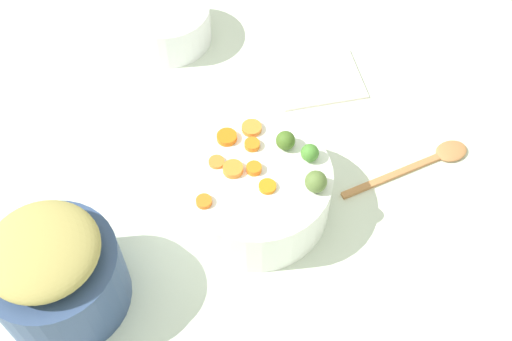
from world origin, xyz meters
TOP-DOWN VIEW (x-y plane):
  - tabletop at (0.00, 0.00)m, footprint 2.40×2.40m
  - serving_bowl_carrots at (0.01, -0.02)m, footprint 0.26×0.26m
  - metal_pot at (-0.23, -0.28)m, footprint 0.21×0.21m
  - stuffing_mound at (-0.23, -0.28)m, footprint 0.17×0.17m
  - carrot_slice_0 at (-0.02, 0.07)m, footprint 0.05×0.05m
  - carrot_slice_1 at (0.04, -0.04)m, footprint 0.04×0.04m
  - carrot_slice_2 at (-0.03, -0.02)m, footprint 0.04×0.04m
  - carrot_slice_3 at (-0.06, 0.04)m, footprint 0.05×0.05m
  - carrot_slice_4 at (-0.05, -0.10)m, footprint 0.04×0.04m
  - carrot_slice_5 at (-0.01, 0.04)m, footprint 0.03×0.03m
  - carrot_slice_6 at (-0.06, -0.02)m, footprint 0.04×0.04m
  - carrot_slice_7 at (0.01, -0.01)m, footprint 0.04×0.04m
  - brussels_sprout_0 at (0.12, -0.01)m, footprint 0.04×0.04m
  - brussels_sprout_1 at (0.04, 0.06)m, footprint 0.03×0.03m
  - brussels_sprout_2 at (0.09, 0.04)m, footprint 0.03×0.03m
  - wooden_spoon at (0.30, 0.19)m, footprint 0.22×0.21m
  - casserole_dish at (-0.31, 0.35)m, footprint 0.19×0.19m
  - dish_towel at (0.04, 0.33)m, footprint 0.23×0.21m

SIDE VIEW (x-z plane):
  - tabletop at x=0.00m, z-range 0.00..0.02m
  - dish_towel at x=0.04m, z-range 0.02..0.03m
  - wooden_spoon at x=0.30m, z-range 0.02..0.03m
  - casserole_dish at x=-0.31m, z-range 0.02..0.11m
  - serving_bowl_carrots at x=0.01m, z-range 0.02..0.13m
  - metal_pot at x=-0.23m, z-range 0.02..0.15m
  - carrot_slice_6 at x=-0.06m, z-range 0.13..0.13m
  - carrot_slice_1 at x=0.04m, z-range 0.13..0.14m
  - carrot_slice_4 at x=-0.05m, z-range 0.13..0.14m
  - carrot_slice_0 at x=-0.02m, z-range 0.13..0.14m
  - carrot_slice_5 at x=-0.01m, z-range 0.13..0.14m
  - carrot_slice_3 at x=-0.06m, z-range 0.13..0.14m
  - carrot_slice_2 at x=-0.03m, z-range 0.13..0.14m
  - carrot_slice_7 at x=0.01m, z-range 0.13..0.14m
  - brussels_sprout_2 at x=0.09m, z-range 0.13..0.16m
  - brussels_sprout_1 at x=0.04m, z-range 0.13..0.16m
  - brussels_sprout_0 at x=0.12m, z-range 0.13..0.17m
  - stuffing_mound at x=-0.23m, z-range 0.15..0.21m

